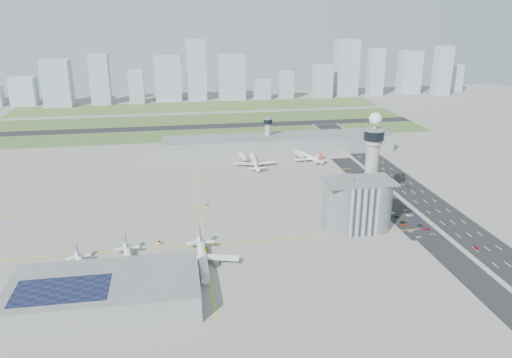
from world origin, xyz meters
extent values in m
plane|color=gray|center=(0.00, 0.00, 0.00)|extent=(1000.00, 1000.00, 0.00)
cube|color=#476530|center=(-20.00, 225.00, 0.04)|extent=(480.00, 50.00, 0.08)
cube|color=#44632F|center=(-20.00, 300.00, 0.04)|extent=(480.00, 60.00, 0.08)
cube|color=#4D622E|center=(-20.00, 380.00, 0.04)|extent=(480.00, 70.00, 0.08)
cube|color=black|center=(-20.00, 262.00, 0.06)|extent=(480.00, 22.00, 0.10)
cube|color=black|center=(115.00, 0.00, 0.05)|extent=(28.00, 500.00, 0.10)
cube|color=#9E9E99|center=(101.00, 0.00, 0.60)|extent=(0.60, 500.00, 1.20)
cube|color=#9E9E99|center=(129.00, 0.00, 0.60)|extent=(0.60, 500.00, 1.20)
cube|color=black|center=(90.00, -10.00, 0.04)|extent=(18.00, 260.00, 0.08)
cube|color=black|center=(88.00, -22.00, 0.05)|extent=(20.00, 44.00, 0.10)
cube|color=yellow|center=(-40.00, -30.00, 0.01)|extent=(260.00, 0.60, 0.01)
cube|color=yellow|center=(-40.00, 30.00, 0.01)|extent=(260.00, 0.60, 0.01)
cube|color=yellow|center=(-40.00, 90.00, 0.01)|extent=(260.00, 0.60, 0.01)
cube|color=yellow|center=(-40.00, 30.00, 0.01)|extent=(0.60, 260.00, 0.01)
cylinder|color=#ADAAA5|center=(72.00, 8.00, 24.00)|extent=(8.40, 8.40, 48.00)
cylinder|color=#ADAAA5|center=(72.00, 8.00, 46.00)|extent=(11.00, 11.00, 4.00)
cylinder|color=black|center=(72.00, 8.00, 50.00)|extent=(13.00, 13.00, 6.00)
cylinder|color=slate|center=(72.00, 8.00, 53.50)|extent=(14.00, 14.00, 1.00)
cylinder|color=#ADAAA5|center=(72.00, 8.00, 56.00)|extent=(1.60, 1.60, 5.00)
sphere|color=white|center=(72.00, 8.00, 60.50)|extent=(8.00, 8.00, 8.00)
cylinder|color=#ADAAA5|center=(30.00, 150.00, 14.00)|extent=(5.00, 5.00, 28.00)
cylinder|color=black|center=(30.00, 150.00, 29.00)|extent=(8.00, 8.00, 4.00)
cylinder|color=slate|center=(30.00, 150.00, 31.50)|extent=(8.60, 8.60, 0.80)
cube|color=#B2B2B7|center=(52.00, -22.00, 15.00)|extent=(18.00, 24.00, 30.00)
cylinder|color=#B2B2B7|center=(43.00, -22.00, 15.00)|extent=(24.00, 24.00, 30.00)
cylinder|color=#B2B2B7|center=(61.00, -22.00, 15.00)|extent=(24.00, 24.00, 30.00)
cube|color=slate|center=(52.00, -22.00, 30.40)|extent=(42.00, 24.00, 0.80)
cube|color=slate|center=(46.00, -19.00, 32.00)|extent=(6.00, 5.00, 3.00)
cube|color=slate|center=(57.00, -24.00, 31.70)|extent=(5.00, 4.00, 2.40)
cube|color=gray|center=(40.00, 148.00, 7.50)|extent=(210.00, 32.00, 15.00)
cube|color=slate|center=(40.00, 148.00, 15.40)|extent=(210.00, 32.00, 0.80)
cube|color=gray|center=(-88.00, -82.00, 6.00)|extent=(84.00, 42.00, 12.00)
cube|color=slate|center=(-88.00, -82.00, 12.40)|extent=(84.00, 42.00, 0.80)
cube|color=black|center=(-105.00, -88.00, 12.90)|extent=(40.00, 22.00, 0.20)
imported|color=silver|center=(83.68, -40.85, 0.56)|extent=(3.45, 1.79, 1.12)
imported|color=slate|center=(83.08, -33.40, 0.64)|extent=(4.03, 1.78, 1.28)
imported|color=#98411E|center=(82.29, -23.56, 0.63)|extent=(4.77, 2.74, 1.25)
imported|color=black|center=(83.96, -19.58, 0.58)|extent=(4.04, 1.72, 1.16)
imported|color=#162E4D|center=(83.33, -10.82, 0.66)|extent=(4.02, 2.06, 1.31)
imported|color=silver|center=(83.54, -4.86, 0.54)|extent=(3.45, 1.67, 1.09)
imported|color=gray|center=(93.47, -39.06, 0.64)|extent=(4.82, 2.61, 1.29)
imported|color=#A10C30|center=(93.79, -31.24, 0.56)|extent=(4.07, 2.12, 1.13)
imported|color=#27282E|center=(92.25, -25.74, 0.57)|extent=(3.52, 1.84, 1.14)
imported|color=navy|center=(93.34, -18.89, 0.62)|extent=(3.84, 1.65, 1.23)
imported|color=white|center=(92.68, -10.22, 0.66)|extent=(4.88, 2.55, 1.31)
imported|color=#9496A4|center=(93.74, -3.11, 0.63)|extent=(4.41, 1.91, 1.27)
imported|color=#AA0509|center=(108.62, -59.11, 0.59)|extent=(1.51, 3.52, 1.19)
imported|color=black|center=(116.09, 40.81, 0.62)|extent=(1.91, 3.92, 1.24)
imported|color=navy|center=(123.15, 117.52, 0.56)|extent=(2.44, 4.27, 1.12)
imported|color=slate|center=(106.94, 179.65, 0.61)|extent=(1.58, 3.62, 1.22)
cube|color=#9EADC1|center=(-252.58, 431.35, 18.47)|extent=(32.30, 25.84, 36.93)
cube|color=#9EADC1|center=(-204.47, 415.19, 30.18)|extent=(35.81, 28.65, 60.36)
cube|color=#9EADC1|center=(-150.11, 419.66, 33.44)|extent=(25.49, 20.39, 66.89)
cube|color=#9EADC1|center=(-102.68, 417.90, 22.60)|extent=(20.04, 16.03, 45.20)
cube|color=#9EADC1|center=(-59.44, 436.89, 30.61)|extent=(35.76, 28.61, 61.22)
cube|color=#9EADC1|center=(-19.42, 431.56, 41.69)|extent=(26.33, 21.06, 83.39)
cube|color=#9EADC1|center=(30.27, 432.32, 31.06)|extent=(36.96, 29.57, 62.11)
cube|color=#9EADC1|center=(73.27, 423.68, 13.87)|extent=(23.01, 18.41, 27.75)
cube|color=#9EADC1|center=(108.28, 423.34, 19.48)|extent=(20.22, 16.18, 38.97)
cube|color=#9EADC1|center=(162.17, 421.29, 23.44)|extent=(26.14, 20.92, 46.89)
cube|color=#9EADC1|center=(201.27, 433.27, 40.60)|extent=(32.26, 25.81, 81.20)
cube|color=#9EADC1|center=(244.74, 426.38, 34.37)|extent=(21.59, 17.28, 68.75)
cube|color=#9EADC1|center=(302.83, 435.54, 31.70)|extent=(30.25, 24.20, 63.40)
cube|color=#9EADC1|center=(345.49, 415.96, 35.78)|extent=(23.04, 18.43, 71.56)
cube|color=#9EADC1|center=(382.05, 443.29, 20.53)|extent=(22.64, 18.11, 41.06)
camera|label=1|loc=(-52.96, -285.06, 128.29)|focal=35.00mm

